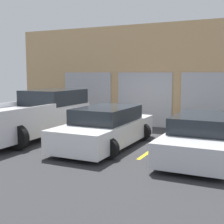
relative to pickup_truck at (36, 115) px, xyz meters
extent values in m
plane|color=#2D2D30|center=(3.17, 1.09, -0.83)|extent=(28.00, 28.00, 0.00)
cube|color=tan|center=(3.17, 4.39, 1.49)|extent=(14.16, 0.60, 4.65)
cube|color=#ADADB2|center=(-0.03, 4.05, 0.40)|extent=(2.60, 0.08, 2.47)
cube|color=#ADADB2|center=(2.97, 4.05, 0.40)|extent=(2.60, 0.08, 2.47)
cube|color=#ADADB2|center=(5.97, 4.05, 0.40)|extent=(2.60, 0.08, 2.47)
cube|color=silver|center=(0.00, -0.29, -0.15)|extent=(1.97, 5.49, 0.92)
cube|color=#1E2328|center=(0.00, 1.21, 0.62)|extent=(1.81, 2.47, 0.61)
cube|color=silver|center=(0.95, -1.53, 0.40)|extent=(0.08, 3.02, 0.18)
cylinder|color=black|center=(-0.88, 1.41, -0.43)|extent=(0.82, 0.22, 0.82)
cylinder|color=black|center=(0.88, 1.41, -0.43)|extent=(0.82, 0.22, 0.82)
cylinder|color=black|center=(0.88, -2.00, -0.43)|extent=(0.82, 0.22, 0.82)
cube|color=white|center=(3.17, -0.29, -0.35)|extent=(1.80, 4.52, 0.69)
cube|color=#1E2328|center=(3.17, -0.18, 0.24)|extent=(1.59, 2.49, 0.48)
cylinder|color=black|center=(2.38, 1.11, -0.52)|extent=(0.62, 0.22, 0.62)
cylinder|color=black|center=(3.96, 1.11, -0.52)|extent=(0.62, 0.22, 0.62)
cylinder|color=black|center=(2.38, -1.70, -0.52)|extent=(0.62, 0.22, 0.62)
cylinder|color=black|center=(3.96, -1.70, -0.52)|extent=(0.62, 0.22, 0.62)
cube|color=silver|center=(6.34, -0.29, -0.38)|extent=(1.81, 4.41, 0.64)
cube|color=#1E2328|center=(6.34, -0.18, 0.17)|extent=(1.59, 2.42, 0.46)
cylinder|color=black|center=(5.54, 1.07, -0.53)|extent=(0.60, 0.22, 0.60)
cylinder|color=black|center=(5.54, -1.66, -0.53)|extent=(0.60, 0.22, 0.60)
cube|color=gold|center=(-1.58, -0.29, -0.83)|extent=(0.12, 2.20, 0.01)
cube|color=gold|center=(1.58, -0.29, -0.83)|extent=(0.12, 2.20, 0.01)
cube|color=gold|center=(4.75, -0.29, -0.83)|extent=(0.12, 2.20, 0.01)
camera|label=1|loc=(7.80, -9.48, 1.61)|focal=50.00mm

